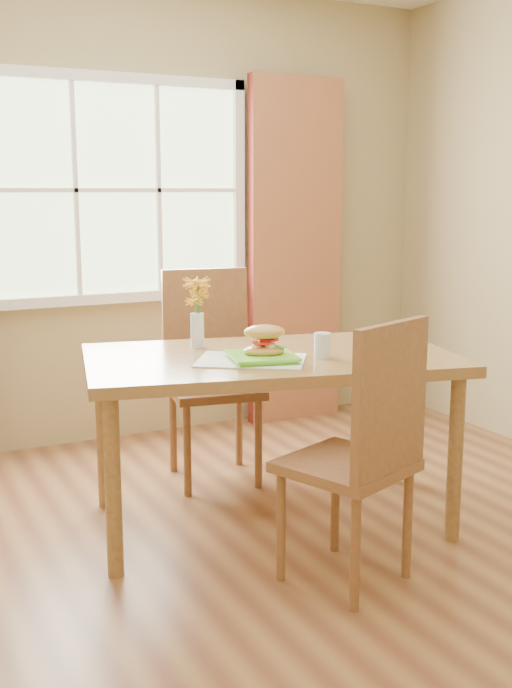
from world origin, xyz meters
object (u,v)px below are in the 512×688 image
Objects in this scene: dining_table at (270,372)px; croissant_sandwich at (264,341)px; flower_vase at (197,303)px; water_glass at (322,346)px; chair_near at (366,444)px; chair_far at (210,364)px.

croissant_sandwich reaches higher than dining_table.
flower_vase is at bearing 128.07° from croissant_sandwich.
water_glass is 0.62m from flower_vase.
chair_far is at bearing 69.76° from chair_near.
chair_far reaches higher than dining_table.
croissant_sandwich is 0.44m from flower_vase.
flower_vase is (-0.25, 1.00, 0.42)m from chair_near.
chair_far is at bearing 102.30° from croissant_sandwich.
flower_vase is (-0.39, 0.46, 0.15)m from water_glass.
water_glass is at bearing 6.46° from croissant_sandwich.
flower_vase is at bearing 130.04° from water_glass.
flower_vase is (-0.24, -0.42, 0.39)m from chair_far.
chair_near reaches higher than croissant_sandwich.
croissant_sandwich is at bearing 167.08° from water_glass.
dining_table is 8.36× the size of croissant_sandwich.
chair_near is 0.62m from water_glass.
chair_near is (0.03, -0.70, -0.13)m from dining_table.
flower_vase reaches higher than chair_near.
chair_near is at bearing -74.03° from dining_table.
dining_table is 0.72m from chair_near.
chair_far is at bearing 99.71° from water_glass.
chair_far reaches higher than chair_near.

